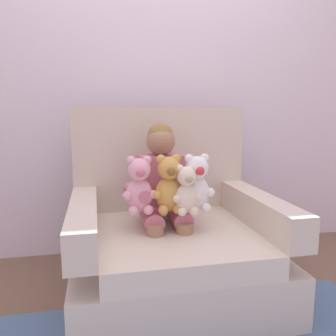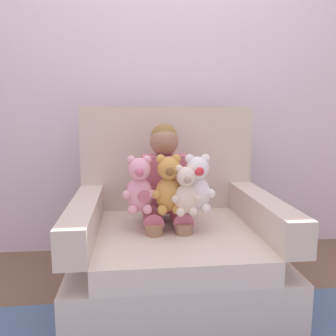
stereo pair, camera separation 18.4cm
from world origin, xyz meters
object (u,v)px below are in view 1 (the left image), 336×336
object	(u,v)px
plush_white	(197,185)
armchair	(171,238)
plush_honey	(169,185)
seated_child	(163,188)
plush_pink	(139,187)
plush_cream	(187,191)

from	to	relation	value
plush_white	armchair	bearing A→B (deg)	135.37
armchair	plush_honey	size ratio (longest dim) A/B	3.55
seated_child	armchair	bearing A→B (deg)	-30.86
armchair	seated_child	xyz separation A→B (m)	(-0.04, 0.02, 0.30)
armchair	seated_child	distance (m)	0.31
plush_pink	armchair	bearing A→B (deg)	28.14
plush_pink	plush_white	bearing A→B (deg)	-4.11
plush_white	plush_cream	bearing A→B (deg)	-145.13
armchair	plush_cream	bearing A→B (deg)	-74.81
armchair	plush_cream	xyz separation A→B (m)	(0.05, -0.17, 0.32)
plush_white	plush_pink	distance (m)	0.31
seated_child	plush_pink	distance (m)	0.20
seated_child	plush_honey	size ratio (longest dim) A/B	2.61
plush_honey	plush_cream	bearing A→B (deg)	-13.15
plush_white	plush_pink	xyz separation A→B (m)	(-0.31, 0.02, -0.00)
seated_child	plush_pink	bearing A→B (deg)	-141.43
armchair	plush_honey	bearing A→B (deg)	-107.76
plush_honey	plush_pink	bearing A→B (deg)	-169.95
plush_honey	plush_cream	distance (m)	0.10
armchair	seated_child	bearing A→B (deg)	150.47
armchair	seated_child	size ratio (longest dim) A/B	1.36
plush_white	plush_pink	world-z (taller)	plush_white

